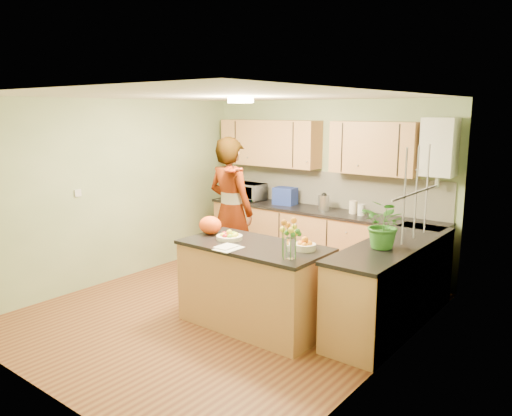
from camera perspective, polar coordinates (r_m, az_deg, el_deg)
The scene contains 28 objects.
floor at distance 6.06m, azimuth -3.48°, elevation -11.68°, with size 4.50×4.50×0.00m, color brown.
ceiling at distance 5.59m, azimuth -3.79°, elevation 12.67°, with size 4.00×4.50×0.02m, color silver.
wall_back at distance 7.50m, azimuth 7.86°, elevation 2.59°, with size 4.00×0.02×2.50m, color gray.
wall_front at distance 4.33m, azimuth -23.87°, elevation -4.49°, with size 4.00×0.02×2.50m, color gray.
wall_left at distance 7.16m, azimuth -15.69°, elevation 1.88°, with size 0.02×4.50×2.50m, color gray.
wall_right at distance 4.64m, azimuth 15.19°, elevation -2.90°, with size 0.02×4.50×2.50m, color gray.
back_counter at distance 7.35m, azimuth 7.19°, elevation -3.76°, with size 3.64×0.62×0.94m.
right_counter at distance 5.73m, azimuth 15.37°, elevation -8.40°, with size 0.62×2.24×0.94m.
splashback at distance 7.45m, azimuth 8.45°, elevation 2.12°, with size 3.60×0.02×0.52m, color silver.
upper_cabinets at distance 7.39m, azimuth 6.12°, elevation 7.18°, with size 3.20×0.34×0.70m.
boiler at distance 6.60m, azimuth 20.22°, elevation 6.53°, with size 0.40×0.30×0.86m.
window_right at distance 5.14m, azimuth 17.90°, elevation 1.68°, with size 0.01×1.30×1.05m.
light_switch at distance 6.81m, azimuth -19.69°, elevation 1.62°, with size 0.02×0.09×0.09m, color silver.
ceiling_lamp at distance 5.82m, azimuth -1.77°, elevation 12.24°, with size 0.30×0.30×0.07m.
peninsula_island at distance 5.52m, azimuth -0.23°, elevation -8.80°, with size 1.62×0.83×0.93m.
fruit_dish at distance 5.59m, azimuth -3.06°, elevation -3.17°, with size 0.29×0.29×0.10m.
orange_bowl at distance 5.18m, azimuth 5.60°, elevation -4.19°, with size 0.23×0.23×0.13m.
flower_vase at distance 4.83m, azimuth 4.05°, elevation -2.38°, with size 0.24×0.24×0.44m.
orange_bag at distance 5.83m, azimuth -5.25°, elevation -1.96°, with size 0.28×0.24×0.21m, color #FA5114.
papers at distance 5.22m, azimuth -3.14°, elevation -4.61°, with size 0.21×0.29×0.01m, color white.
violinist at distance 6.78m, azimuth -2.89°, elevation -0.33°, with size 0.73×0.48×2.01m, color #EEAE91.
violin at distance 6.39m, azimuth -2.87°, elevation 4.43°, with size 0.66×0.27×0.13m, color #511905, non-canonical shape.
microwave at distance 7.96m, azimuth -0.75°, elevation 1.89°, with size 0.49×0.33×0.27m, color silver.
blue_box at distance 7.58m, azimuth 3.35°, elevation 1.38°, with size 0.32×0.24×0.26m, color navy.
kettle at distance 7.19m, azimuth 7.77°, elevation 0.69°, with size 0.16×0.16×0.29m.
jar_cream at distance 7.04m, azimuth 11.05°, elevation 0.10°, with size 0.11×0.11×0.18m, color beige.
jar_white at distance 6.92m, azimuth 11.95°, elevation -0.21°, with size 0.10×0.10×0.15m, color silver.
potted_plant at distance 5.27m, azimuth 14.55°, elevation -1.82°, with size 0.46×0.40×0.51m, color #337527.
Camera 1 is at (3.72, -4.18, 2.34)m, focal length 35.00 mm.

